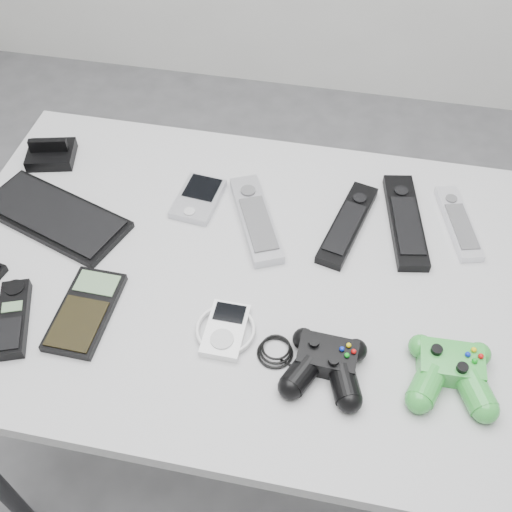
% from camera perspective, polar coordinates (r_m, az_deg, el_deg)
% --- Properties ---
extents(floor, '(3.50, 3.50, 0.00)m').
position_cam_1_polar(floor, '(1.77, 2.49, -17.92)').
color(floor, slate).
rests_on(floor, ground).
extents(desk, '(1.17, 0.75, 0.78)m').
position_cam_1_polar(desk, '(1.15, -0.11, -3.50)').
color(desk, '#A9A9AC').
rests_on(desk, floor).
extents(pda_keyboard, '(0.32, 0.22, 0.02)m').
position_cam_1_polar(pda_keyboard, '(1.24, -18.65, 3.65)').
color(pda_keyboard, black).
rests_on(pda_keyboard, desk).
extents(dock_bracket, '(0.11, 0.11, 0.05)m').
position_cam_1_polar(dock_bracket, '(1.37, -19.05, 9.55)').
color(dock_bracket, black).
rests_on(dock_bracket, desk).
extents(pda, '(0.09, 0.13, 0.02)m').
position_cam_1_polar(pda, '(1.22, -5.53, 5.51)').
color(pda, '#AFB0B7').
rests_on(pda, desk).
extents(remote_silver_a, '(0.15, 0.23, 0.03)m').
position_cam_1_polar(remote_silver_a, '(1.17, -0.03, 3.61)').
color(remote_silver_a, '#AFB0B7').
rests_on(remote_silver_a, desk).
extents(remote_black_a, '(0.10, 0.23, 0.02)m').
position_cam_1_polar(remote_black_a, '(1.17, 8.74, 3.08)').
color(remote_black_a, black).
rests_on(remote_black_a, desk).
extents(remote_black_b, '(0.10, 0.25, 0.02)m').
position_cam_1_polar(remote_black_b, '(1.20, 14.03, 3.33)').
color(remote_black_b, black).
rests_on(remote_black_b, desk).
extents(remote_silver_b, '(0.09, 0.20, 0.02)m').
position_cam_1_polar(remote_silver_b, '(1.23, 18.72, 3.08)').
color(remote_silver_b, silver).
rests_on(remote_silver_b, desk).
extents(cordless_handset, '(0.10, 0.16, 0.02)m').
position_cam_1_polar(cordless_handset, '(1.10, -22.15, -5.51)').
color(cordless_handset, black).
rests_on(cordless_handset, desk).
extents(calculator, '(0.09, 0.18, 0.02)m').
position_cam_1_polar(calculator, '(1.07, -15.96, -5.05)').
color(calculator, black).
rests_on(calculator, desk).
extents(mp3_player, '(0.10, 0.11, 0.02)m').
position_cam_1_polar(mp3_player, '(1.01, -2.92, -7.00)').
color(mp3_player, white).
rests_on(mp3_player, desk).
extents(controller_black, '(0.23, 0.15, 0.04)m').
position_cam_1_polar(controller_black, '(0.97, 6.67, -10.09)').
color(controller_black, black).
rests_on(controller_black, desk).
extents(controller_green, '(0.15, 0.15, 0.05)m').
position_cam_1_polar(controller_green, '(1.00, 18.09, -10.35)').
color(controller_green, '#298C26').
rests_on(controller_green, desk).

